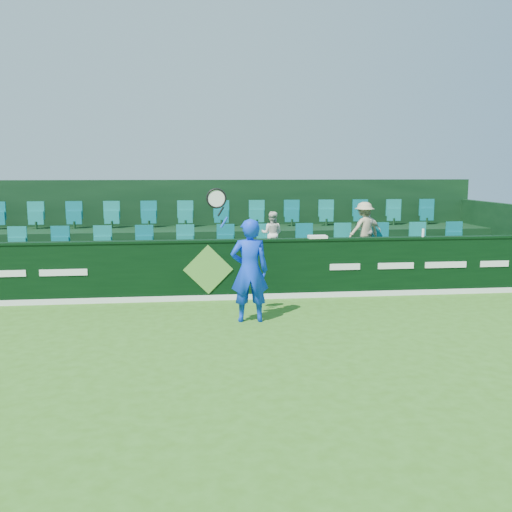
{
  "coord_description": "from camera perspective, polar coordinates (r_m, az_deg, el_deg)",
  "views": [
    {
      "loc": [
        -0.4,
        -8.54,
        2.87
      ],
      "look_at": [
        0.94,
        2.8,
        1.15
      ],
      "focal_mm": 40.0,
      "sensor_mm": 36.0,
      "label": 1
    }
  ],
  "objects": [
    {
      "name": "seat_row_back",
      "position": [
        15.9,
        -5.27,
        3.95
      ],
      "size": [
        13.5,
        0.5,
        0.6
      ],
      "primitive_type": "cube",
      "color": "#147974",
      "rests_on": "stand_tier_back"
    },
    {
      "name": "drinks_bottle",
      "position": [
        13.71,
        16.37,
        2.25
      ],
      "size": [
        0.06,
        0.06,
        0.19
      ],
      "primitive_type": "cylinder",
      "color": "white",
      "rests_on": "sponsor_hoarding"
    },
    {
      "name": "tennis_player",
      "position": [
        10.81,
        -0.69,
        -1.4
      ],
      "size": [
        1.25,
        0.5,
        2.62
      ],
      "color": "#0D36E1",
      "rests_on": "ground"
    },
    {
      "name": "sponsor_hoarding",
      "position": [
        12.74,
        -4.81,
        -1.39
      ],
      "size": [
        16.0,
        0.25,
        1.35
      ],
      "color": "black",
      "rests_on": "ground"
    },
    {
      "name": "towel",
      "position": [
        12.95,
        6.17,
        1.92
      ],
      "size": [
        0.41,
        0.27,
        0.06
      ],
      "primitive_type": "cube",
      "color": "white",
      "rests_on": "sponsor_hoarding"
    },
    {
      "name": "seat_row_front",
      "position": [
        14.16,
        -5.05,
        1.35
      ],
      "size": [
        13.5,
        0.5,
        0.6
      ],
      "primitive_type": "cube",
      "color": "#147974",
      "rests_on": "stand_tier_front"
    },
    {
      "name": "spectator_middle",
      "position": [
        14.43,
        11.05,
        2.47
      ],
      "size": [
        0.7,
        0.35,
        1.16
      ],
      "primitive_type": "imported",
      "rotation": [
        0.0,
        0.0,
        3.04
      ],
      "color": "white",
      "rests_on": "stand_tier_front"
    },
    {
      "name": "stand_tier_front",
      "position": [
        13.87,
        -4.96,
        -1.72
      ],
      "size": [
        16.0,
        2.0,
        0.8
      ],
      "primitive_type": "cube",
      "color": "black",
      "rests_on": "ground"
    },
    {
      "name": "ground",
      "position": [
        9.02,
        -3.88,
        -10.02
      ],
      "size": [
        60.0,
        60.0,
        0.0
      ],
      "primitive_type": "plane",
      "color": "#346518",
      "rests_on": "ground"
    },
    {
      "name": "spectator_left",
      "position": [
        13.89,
        1.6,
        2.24
      ],
      "size": [
        0.63,
        0.55,
        1.08
      ],
      "primitive_type": "imported",
      "rotation": [
        0.0,
        0.0,
        2.83
      ],
      "color": "white",
      "rests_on": "stand_tier_front"
    },
    {
      "name": "spectator_right",
      "position": [
        14.39,
        10.75,
        2.75
      ],
      "size": [
        0.95,
        0.75,
        1.3
      ],
      "primitive_type": "imported",
      "rotation": [
        0.0,
        0.0,
        3.51
      ],
      "color": "tan",
      "rests_on": "stand_tier_front"
    },
    {
      "name": "stand_tier_back",
      "position": [
        15.7,
        -5.19,
        0.41
      ],
      "size": [
        16.0,
        1.8,
        1.3
      ],
      "primitive_type": "cube",
      "color": "black",
      "rests_on": "ground"
    },
    {
      "name": "stand_rear",
      "position": [
        16.07,
        -5.26,
        2.63
      ],
      "size": [
        16.0,
        4.1,
        2.6
      ],
      "color": "black",
      "rests_on": "ground"
    }
  ]
}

